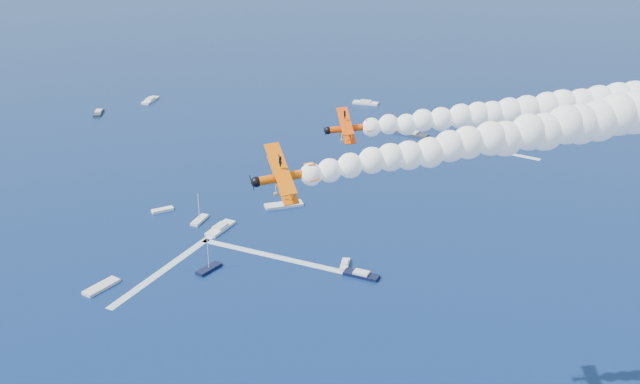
# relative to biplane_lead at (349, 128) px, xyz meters

# --- Properties ---
(biplane_lead) EXTENTS (8.99, 10.25, 6.60)m
(biplane_lead) POSITION_rel_biplane_lead_xyz_m (0.00, 0.00, 0.00)
(biplane_lead) COLOR #F14205
(biplane_trail) EXTENTS (11.64, 12.85, 8.83)m
(biplane_trail) POSITION_rel_biplane_lead_xyz_m (-3.97, -23.22, 1.72)
(biplane_trail) COLOR #EB5D04
(smoke_trail_lead) EXTENTS (62.70, 37.33, 11.16)m
(smoke_trail_lead) POSITION_rel_biplane_lead_xyz_m (29.10, 8.45, 2.31)
(smoke_trail_lead) COLOR white
(smoke_trail_trail) EXTENTS (63.38, 52.62, 11.16)m
(smoke_trail_trail) POSITION_rel_biplane_lead_xyz_m (23.09, -9.61, 4.03)
(smoke_trail_trail) COLOR white
(spectator_boats) EXTENTS (219.70, 176.41, 0.70)m
(spectator_boats) POSITION_rel_biplane_lead_xyz_m (-1.68, 85.79, -53.66)
(spectator_boats) COLOR #2B313A
(spectator_boats) RESTS_ON ground
(boat_wakes) EXTENTS (135.87, 165.99, 0.04)m
(boat_wakes) POSITION_rel_biplane_lead_xyz_m (3.07, 60.54, -53.98)
(boat_wakes) COLOR white
(boat_wakes) RESTS_ON ground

